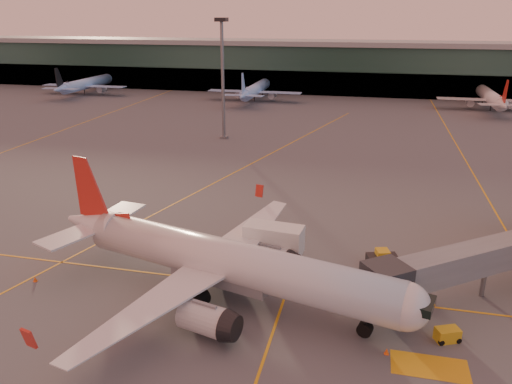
% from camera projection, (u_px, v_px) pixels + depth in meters
% --- Properties ---
extents(ground, '(600.00, 600.00, 0.00)m').
position_uv_depth(ground, '(226.00, 310.00, 47.03)').
color(ground, '#4C4F54').
rests_on(ground, ground).
extents(taxi_markings, '(100.12, 173.00, 0.01)m').
position_uv_depth(taxi_markings, '(257.00, 170.00, 89.37)').
color(taxi_markings, gold).
rests_on(taxi_markings, ground).
extents(terminal, '(400.00, 20.00, 17.60)m').
position_uv_depth(terminal, '(341.00, 67.00, 174.00)').
color(terminal, '#19382D').
rests_on(terminal, ground).
extents(mast_west_near, '(2.40, 2.40, 25.60)m').
position_uv_depth(mast_west_near, '(223.00, 71.00, 106.81)').
color(mast_west_near, slate).
rests_on(mast_west_near, ground).
extents(distant_aircraft_row, '(290.00, 34.00, 13.00)m').
position_uv_depth(distant_aircraft_row, '(268.00, 101.00, 159.69)').
color(distant_aircraft_row, '#97BFFE').
rests_on(distant_aircraft_row, ground).
extents(main_airplane, '(39.28, 35.80, 12.03)m').
position_uv_depth(main_airplane, '(222.00, 261.00, 47.93)').
color(main_airplane, silver).
rests_on(main_airplane, ground).
extents(jet_bridge, '(24.28, 19.54, 5.93)m').
position_uv_depth(jet_bridge, '(499.00, 255.00, 48.61)').
color(jet_bridge, slate).
rests_on(jet_bridge, ground).
extents(catering_truck, '(6.55, 3.44, 4.90)m').
position_uv_depth(catering_truck, '(274.00, 244.00, 54.14)').
color(catering_truck, '#B11927').
rests_on(catering_truck, ground).
extents(gpu_cart, '(2.34, 1.92, 1.19)m').
position_uv_depth(gpu_cart, '(447.00, 335.00, 42.43)').
color(gpu_cart, gold).
rests_on(gpu_cart, ground).
extents(pushback_tug, '(3.69, 2.63, 1.71)m').
position_uv_depth(pushback_tug, '(382.00, 258.00, 55.42)').
color(pushback_tug, black).
rests_on(pushback_tug, ground).
extents(cone_nose, '(0.43, 0.43, 0.55)m').
position_uv_depth(cone_nose, '(454.00, 328.00, 43.89)').
color(cone_nose, '#FF550D').
rests_on(cone_nose, ground).
extents(cone_tail, '(0.42, 0.42, 0.54)m').
position_uv_depth(cone_tail, '(35.00, 279.00, 51.98)').
color(cone_tail, '#FF550D').
rests_on(cone_tail, ground).
extents(cone_wing_left, '(0.44, 0.44, 0.57)m').
position_uv_depth(cone_wing_left, '(247.00, 221.00, 66.46)').
color(cone_wing_left, '#FF550D').
rests_on(cone_wing_left, ground).
extents(cone_fwd, '(0.42, 0.42, 0.53)m').
position_uv_depth(cone_fwd, '(387.00, 351.00, 40.88)').
color(cone_fwd, '#FF550D').
rests_on(cone_fwd, ground).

